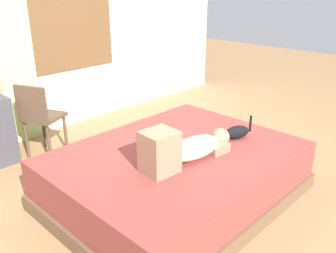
{
  "coord_description": "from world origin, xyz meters",
  "views": [
    {
      "loc": [
        -2.24,
        -1.83,
        1.88
      ],
      "look_at": [
        -0.01,
        0.33,
        0.63
      ],
      "focal_mm": 38.71,
      "sensor_mm": 36.0,
      "label": 1
    }
  ],
  "objects_px": {
    "person_lying": "(186,148)",
    "cat": "(235,132)",
    "bed": "(176,175)",
    "chair_by_desk": "(39,115)"
  },
  "relations": [
    {
      "from": "bed",
      "to": "chair_by_desk",
      "type": "relative_size",
      "value": 2.52
    },
    {
      "from": "bed",
      "to": "chair_by_desk",
      "type": "bearing_deg",
      "value": 104.5
    },
    {
      "from": "person_lying",
      "to": "cat",
      "type": "relative_size",
      "value": 2.77
    },
    {
      "from": "person_lying",
      "to": "chair_by_desk",
      "type": "height_order",
      "value": "chair_by_desk"
    },
    {
      "from": "bed",
      "to": "chair_by_desk",
      "type": "height_order",
      "value": "chair_by_desk"
    },
    {
      "from": "chair_by_desk",
      "to": "cat",
      "type": "bearing_deg",
      "value": -61.72
    },
    {
      "from": "person_lying",
      "to": "chair_by_desk",
      "type": "distance_m",
      "value": 1.88
    },
    {
      "from": "cat",
      "to": "chair_by_desk",
      "type": "height_order",
      "value": "chair_by_desk"
    },
    {
      "from": "bed",
      "to": "chair_by_desk",
      "type": "distance_m",
      "value": 1.74
    },
    {
      "from": "person_lying",
      "to": "cat",
      "type": "distance_m",
      "value": 0.66
    }
  ]
}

